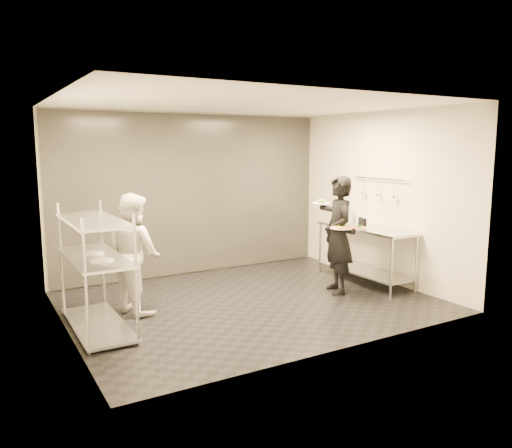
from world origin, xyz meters
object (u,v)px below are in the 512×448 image
pizza_plate_near (341,227)px  pizza_plate_far (358,228)px  bottle_dark (339,214)px  prep_counter (365,245)px  chef (134,253)px  bottle_clear (349,215)px  waiter (338,235)px  pass_rack (96,268)px  bottle_green (354,219)px  pos_monitor (362,223)px  salad_plate (322,202)px

pizza_plate_near → pizza_plate_far: pizza_plate_near is taller
pizza_plate_near → bottle_dark: size_ratio=1.41×
prep_counter → bottle_dark: size_ratio=7.62×
prep_counter → chef: size_ratio=1.11×
pizza_plate_near → bottle_clear: bearing=45.2°
pizza_plate_far → prep_counter: bearing=38.8°
waiter → pizza_plate_far: waiter is taller
bottle_dark → pizza_plate_far: bearing=-118.6°
pass_rack → pizza_plate_far: pass_rack is taller
pass_rack → bottle_clear: bearing=7.5°
pizza_plate_far → bottle_green: bearing=53.4°
pizza_plate_near → bottle_clear: bottle_clear is taller
pizza_plate_near → pos_monitor: pizza_plate_near is taller
chef → pos_monitor: size_ratio=7.10×
pizza_plate_far → bottle_green: (0.47, 0.63, 0.01)m
bottle_green → bottle_clear: size_ratio=1.06×
prep_counter → pizza_plate_near: pizza_plate_near is taller
pizza_plate_far → pos_monitor: 0.67m
pos_monitor → chef: bearing=-168.9°
prep_counter → chef: (-3.73, 0.42, 0.18)m
chef → bottle_clear: chef is taller
waiter → salad_plate: waiter is taller
pass_rack → bottle_dark: size_ratio=6.78×
bottle_green → bottle_dark: bottle_dark is taller
pizza_plate_near → pass_rack: bearing=172.5°
bottle_clear → pass_rack: bearing=-172.5°
pizza_plate_far → bottle_green: 0.79m
bottle_green → bottle_clear: bottle_green is taller
pass_rack → bottle_green: pass_rack is taller
bottle_clear → bottle_dark: bottle_dark is taller
pass_rack → prep_counter: bearing=0.0°
prep_counter → waiter: waiter is taller
prep_counter → bottle_clear: bottle_clear is taller
prep_counter → waiter: size_ratio=1.01×
chef → salad_plate: size_ratio=5.88×
pos_monitor → bottle_clear: (0.26, 0.63, 0.03)m
pizza_plate_far → salad_plate: 0.71m
pizza_plate_far → pos_monitor: size_ratio=1.25×
pass_rack → pizza_plate_far: bearing=-7.5°
pass_rack → salad_plate: (3.48, 0.09, 0.60)m
pass_rack → pos_monitor: pass_rack is taller
salad_plate → bottle_dark: (0.94, 0.72, -0.33)m
pizza_plate_far → bottle_dark: 1.47m
waiter → pizza_plate_far: 0.32m
waiter → pizza_plate_near: (-0.11, -0.21, 0.16)m
chef → salad_plate: bearing=-111.8°
pizza_plate_far → salad_plate: salad_plate is taller
chef → salad_plate: (2.88, -0.33, 0.56)m
pizza_plate_near → waiter: bearing=61.3°
bottle_clear → bottle_green: bearing=-122.5°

